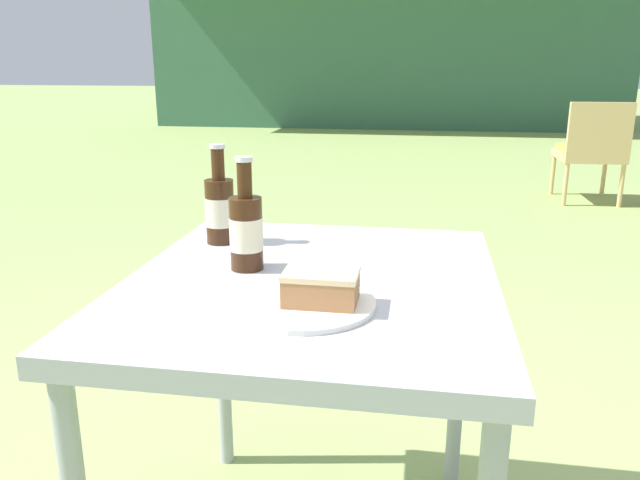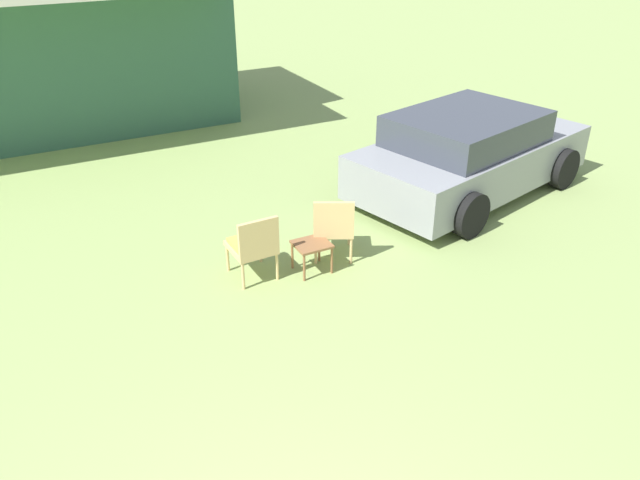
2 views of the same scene
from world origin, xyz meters
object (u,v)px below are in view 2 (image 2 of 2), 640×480
Objects in this scene: wicker_chair_plain at (333,225)px; garden_side_table at (312,247)px; parked_car at (469,153)px; wicker_chair_cushioned at (253,244)px.

garden_side_table is at bearing 50.19° from wicker_chair_plain.
parked_car is 5.00× the size of wicker_chair_plain.
parked_car reaches higher than wicker_chair_cushioned.
wicker_chair_cushioned and wicker_chair_plain have the same top height.
garden_side_table is (-3.18, -0.99, -0.30)m from parked_car.
garden_side_table is at bearing -177.01° from parked_car.
parked_car is at bearing -169.77° from wicker_chair_cushioned.
wicker_chair_cushioned is 0.71m from garden_side_table.
wicker_chair_plain is (1.06, -0.01, 0.01)m from wicker_chair_cushioned.
parked_car is 2.92m from wicker_chair_plain.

